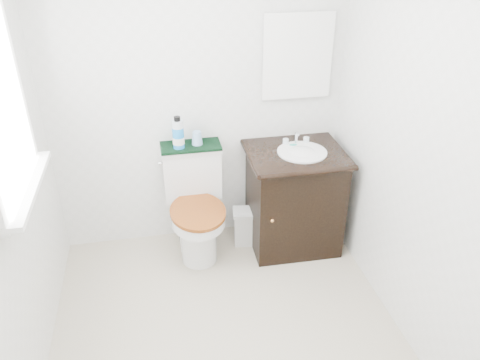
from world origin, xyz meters
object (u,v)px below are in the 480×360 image
object	(u,v)px
vanity	(294,196)
trash_bin	(246,226)
cup	(197,138)
toilet	(196,209)
mouthwash_bottle	(178,134)

from	to	relation	value
vanity	trash_bin	world-z (taller)	vanity
trash_bin	cup	xyz separation A→B (m)	(-0.35, 0.13, 0.75)
toilet	mouthwash_bottle	xyz separation A→B (m)	(-0.09, 0.10, 0.60)
toilet	cup	bearing A→B (deg)	68.27
toilet	mouthwash_bottle	size ratio (longest dim) A/B	3.48
vanity	trash_bin	size ratio (longest dim) A/B	3.05
trash_bin	cup	bearing A→B (deg)	160.07
trash_bin	mouthwash_bottle	size ratio (longest dim) A/B	1.25
mouthwash_bottle	cup	xyz separation A→B (m)	(0.14, 0.03, -0.06)
vanity	mouthwash_bottle	size ratio (longest dim) A/B	3.81
toilet	trash_bin	distance (m)	0.45
vanity	mouthwash_bottle	bearing A→B (deg)	169.58
cup	mouthwash_bottle	bearing A→B (deg)	-166.68
cup	trash_bin	bearing A→B (deg)	-19.93
trash_bin	mouthwash_bottle	distance (m)	0.95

